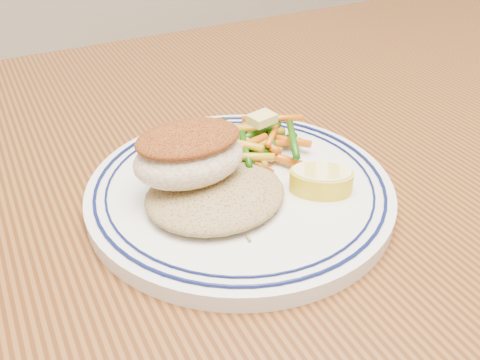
% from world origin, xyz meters
% --- Properties ---
extents(dining_table, '(1.50, 0.90, 0.75)m').
position_xyz_m(dining_table, '(0.00, 0.00, 0.65)').
color(dining_table, '#49250E').
rests_on(dining_table, ground).
extents(plate, '(0.27, 0.27, 0.02)m').
position_xyz_m(plate, '(-0.03, -0.00, 0.76)').
color(plate, white).
rests_on(plate, dining_table).
extents(rice_pilaf, '(0.12, 0.11, 0.02)m').
position_xyz_m(rice_pilaf, '(-0.06, -0.02, 0.78)').
color(rice_pilaf, olive).
rests_on(rice_pilaf, plate).
extents(fish_fillet, '(0.10, 0.07, 0.05)m').
position_xyz_m(fish_fillet, '(-0.07, 0.00, 0.81)').
color(fish_fillet, '#EEE2C5').
rests_on(fish_fillet, rice_pilaf).
extents(vegetable_pile, '(0.11, 0.11, 0.03)m').
position_xyz_m(vegetable_pile, '(0.01, 0.03, 0.78)').
color(vegetable_pile, gold).
rests_on(vegetable_pile, plate).
extents(butter_pat, '(0.03, 0.02, 0.01)m').
position_xyz_m(butter_pat, '(0.02, 0.04, 0.80)').
color(butter_pat, '#DAD06B').
rests_on(butter_pat, vegetable_pile).
extents(lemon_wedge, '(0.07, 0.07, 0.02)m').
position_xyz_m(lemon_wedge, '(0.03, -0.04, 0.78)').
color(lemon_wedge, yellow).
rests_on(lemon_wedge, plate).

